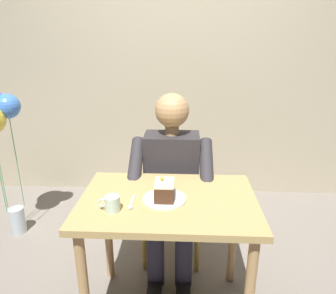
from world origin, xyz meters
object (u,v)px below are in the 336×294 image
at_px(coffee_cup, 112,203).
at_px(dessert_spoon, 131,204).
at_px(seated_person, 171,182).
at_px(dining_table, 168,217).
at_px(chair, 172,190).
at_px(cake_slice, 164,190).

distance_m(coffee_cup, dessert_spoon, 0.11).
bearing_deg(seated_person, dining_table, 90.00).
height_order(dining_table, chair, chair).
height_order(dining_table, dessert_spoon, dessert_spoon).
xyz_separation_m(dining_table, dessert_spoon, (0.18, 0.07, 0.11)).
bearing_deg(dining_table, dessert_spoon, 21.87).
xyz_separation_m(chair, seated_person, (0.00, 0.17, 0.15)).
xyz_separation_m(seated_person, dessert_spoon, (0.18, 0.49, 0.11)).
distance_m(dining_table, cake_slice, 0.17).
bearing_deg(chair, coffee_cup, 70.05).
distance_m(cake_slice, dessert_spoon, 0.18).
relative_size(seated_person, dessert_spoon, 8.43).
height_order(chair, coffee_cup, chair).
height_order(coffee_cup, dessert_spoon, coffee_cup).
xyz_separation_m(cake_slice, coffee_cup, (0.25, 0.12, -0.02)).
xyz_separation_m(dining_table, cake_slice, (0.02, 0.01, 0.17)).
height_order(seated_person, coffee_cup, seated_person).
relative_size(dining_table, cake_slice, 6.59).
relative_size(chair, seated_person, 0.73).
xyz_separation_m(dining_table, chair, (0.00, -0.59, -0.14)).
bearing_deg(cake_slice, dining_table, -142.89).
bearing_deg(dining_table, seated_person, -90.00).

